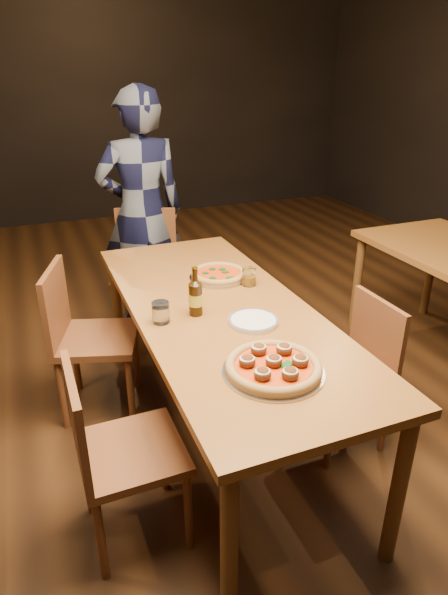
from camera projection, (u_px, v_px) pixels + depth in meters
name	position (u px, v px, depth m)	size (l,w,h in m)	color
ground	(221.00, 432.00, 2.67)	(9.00, 9.00, 0.00)	black
room_shell	(219.00, 45.00, 1.89)	(9.00, 9.00, 9.00)	black
table_main	(220.00, 320.00, 2.38)	(0.80, 2.00, 0.75)	brown
chair_main_nw	(131.00, 450.00, 1.94)	(0.40, 0.40, 0.85)	brown
chair_main_sw	(97.00, 338.00, 2.70)	(0.42, 0.42, 0.90)	brown
chair_main_e	(343.00, 373.00, 2.46)	(0.38, 0.38, 0.81)	brown
chair_end	(145.00, 274.00, 3.50)	(0.43, 0.43, 0.92)	brown
pizza_meatball	(274.00, 366.00, 1.84)	(0.38, 0.38, 0.07)	#B7B7BF
pizza_margherita	(219.00, 274.00, 2.67)	(0.32, 0.32, 0.04)	#B7B7BF
plate_stack	(253.00, 321.00, 2.20)	(0.22, 0.22, 0.02)	white
beer_bottle	(196.00, 298.00, 2.25)	(0.06, 0.06, 0.23)	black
water_glass	(161.00, 312.00, 2.19)	(0.08, 0.08, 0.10)	white
amber_glass	(249.00, 277.00, 2.57)	(0.07, 0.07, 0.09)	#AB7213
diner	(142.00, 213.00, 3.52)	(0.62, 0.41, 1.69)	black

